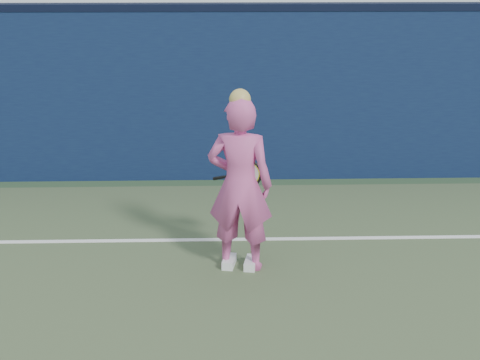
{
  "coord_description": "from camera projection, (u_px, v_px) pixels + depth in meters",
  "views": [
    {
      "loc": [
        0.62,
        -3.36,
        3.22
      ],
      "look_at": [
        0.81,
        3.28,
        1.0
      ],
      "focal_mm": 50.0,
      "sensor_mm": 36.0,
      "label": 1
    }
  ],
  "objects": [
    {
      "name": "backstop_wall",
      "position": [
        180.0,
        97.0,
        9.96
      ],
      "size": [
        24.0,
        0.4,
        2.5
      ],
      "primitive_type": "cube",
      "color": "#0D183B",
      "rests_on": "ground"
    },
    {
      "name": "wall_cap",
      "position": [
        177.0,
        7.0,
        9.55
      ],
      "size": [
        24.0,
        0.42,
        0.1
      ],
      "primitive_type": "cube",
      "color": "black",
      "rests_on": "backstop_wall"
    },
    {
      "name": "player",
      "position": [
        240.0,
        185.0,
        7.02
      ],
      "size": [
        0.76,
        0.57,
        1.97
      ],
      "rotation": [
        0.0,
        0.0,
        2.96
      ],
      "color": "#CD5094",
      "rests_on": "ground"
    },
    {
      "name": "racket",
      "position": [
        245.0,
        174.0,
        7.4
      ],
      "size": [
        0.56,
        0.27,
        0.32
      ],
      "rotation": [
        0.0,
        0.0,
        -0.5
      ],
      "color": "black",
      "rests_on": "ground"
    }
  ]
}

